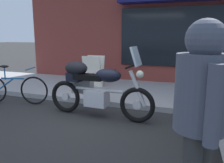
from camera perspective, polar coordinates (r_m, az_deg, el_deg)
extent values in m
plane|color=#2A2A2A|center=(4.36, -7.88, -10.53)|extent=(80.00, 80.00, 0.00)
torus|color=black|center=(4.38, 6.14, -5.73)|extent=(0.68, 0.12, 0.68)
cylinder|color=silver|center=(4.38, 6.14, -5.73)|extent=(0.16, 0.07, 0.16)
torus|color=black|center=(5.02, -11.26, -3.64)|extent=(0.68, 0.12, 0.68)
cylinder|color=silver|center=(5.02, -11.26, -3.64)|extent=(0.16, 0.07, 0.16)
cube|color=silver|center=(4.65, -3.74, -4.01)|extent=(0.45, 0.32, 0.32)
cylinder|color=silver|center=(4.59, -3.21, -2.03)|extent=(1.02, 0.10, 0.06)
ellipsoid|color=black|center=(4.45, -0.93, 1.51)|extent=(0.53, 0.30, 0.26)
cube|color=black|center=(4.64, -5.69, 1.11)|extent=(0.61, 0.26, 0.11)
cube|color=black|center=(4.81, -9.16, 1.13)|extent=(0.29, 0.23, 0.18)
cylinder|color=silver|center=(4.29, 6.23, -1.64)|extent=(0.35, 0.08, 0.67)
cylinder|color=black|center=(4.26, 4.79, 3.75)|extent=(0.06, 0.62, 0.04)
cube|color=silver|center=(4.21, 5.87, 6.12)|extent=(0.16, 0.33, 0.35)
sphere|color=#EAEACC|center=(4.23, 6.82, 1.75)|extent=(0.14, 0.14, 0.14)
cube|color=#ABABAB|center=(5.01, -7.18, -0.26)|extent=(0.45, 0.22, 0.44)
cube|color=black|center=(5.11, -6.61, -0.03)|extent=(0.37, 0.03, 0.03)
ellipsoid|color=black|center=(4.75, -8.71, 3.23)|extent=(0.49, 0.34, 0.28)
torus|color=black|center=(5.78, -18.44, -2.11)|extent=(0.66, 0.20, 0.67)
cylinder|color=#1E5999|center=(5.95, -23.08, 0.70)|extent=(0.55, 0.17, 0.04)
cylinder|color=#1E5999|center=(6.08, -24.65, -0.75)|extent=(0.43, 0.14, 0.32)
cylinder|color=#1E5999|center=(6.03, -24.70, 1.85)|extent=(0.03, 0.03, 0.30)
ellipsoid|color=black|center=(6.01, -24.82, 3.35)|extent=(0.24, 0.15, 0.06)
cylinder|color=#1E5999|center=(5.71, -19.22, 3.00)|extent=(0.14, 0.47, 0.03)
cylinder|color=#474C5B|center=(1.78, 21.07, -2.60)|extent=(0.48, 0.48, 0.55)
sphere|color=#474C5B|center=(1.73, 21.96, 9.59)|extent=(0.28, 0.28, 0.28)
sphere|color=tan|center=(1.75, 23.84, 9.46)|extent=(0.17, 0.17, 0.17)
cylinder|color=#474C5B|center=(2.00, 19.01, -1.81)|extent=(0.10, 0.10, 0.53)
cylinder|color=#474C5B|center=(1.57, 23.55, -5.57)|extent=(0.10, 0.10, 0.53)
cube|color=silver|center=(6.76, -4.88, 2.39)|extent=(0.55, 0.19, 0.90)
cube|color=silver|center=(6.95, -4.12, 2.65)|extent=(0.55, 0.19, 0.90)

